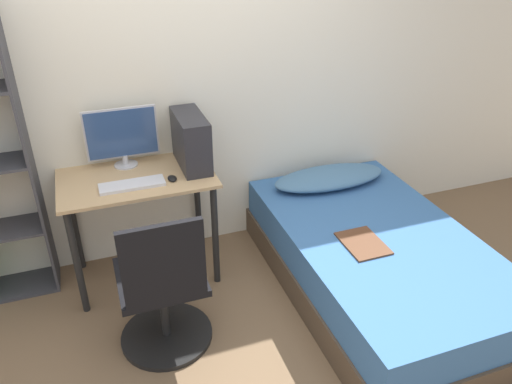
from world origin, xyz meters
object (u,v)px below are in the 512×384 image
at_px(keyboard, 132,185).
at_px(pc_tower, 191,140).
at_px(bed, 376,262).
at_px(monitor, 122,136).
at_px(office_chair, 164,297).

relative_size(keyboard, pc_tower, 0.91).
bearing_deg(bed, monitor, 148.79).
bearing_deg(monitor, office_chair, -87.12).
relative_size(bed, keyboard, 4.92).
xyz_separation_m(bed, keyboard, (-1.45, 0.57, 0.56)).
distance_m(bed, monitor, 1.86).
height_order(office_chair, pc_tower, pc_tower).
bearing_deg(office_chair, monitor, 92.88).
bearing_deg(monitor, keyboard, -90.09).
distance_m(keyboard, pc_tower, 0.48).
xyz_separation_m(keyboard, pc_tower, (0.42, 0.17, 0.16)).
height_order(keyboard, pc_tower, pc_tower).
bearing_deg(pc_tower, bed, -35.63).
relative_size(monitor, pc_tower, 1.06).
relative_size(office_chair, bed, 0.48).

